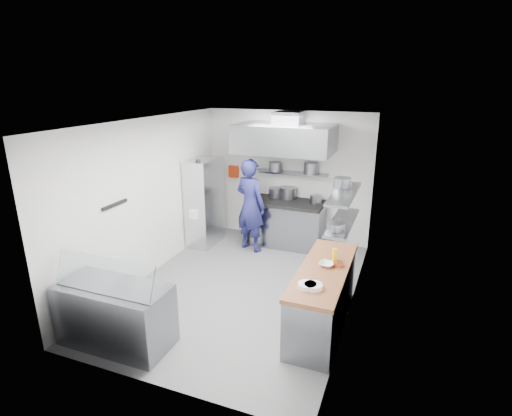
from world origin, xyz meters
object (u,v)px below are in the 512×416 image
at_px(display_case, 115,315).
at_px(wire_rack, 204,202).
at_px(gas_range, 285,224).
at_px(chef, 250,205).

bearing_deg(display_case, wire_rack, 98.55).
bearing_deg(gas_range, wire_rack, -160.64).
height_order(chef, display_case, chef).
xyz_separation_m(gas_range, chef, (-0.59, -0.54, 0.51)).
relative_size(chef, wire_rack, 1.04).
distance_m(gas_range, display_case, 4.25).
bearing_deg(display_case, chef, 81.91).
xyz_separation_m(chef, wire_rack, (-1.04, -0.04, -0.04)).
distance_m(wire_rack, display_case, 3.60).
xyz_separation_m(gas_range, wire_rack, (-1.63, -0.57, 0.48)).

